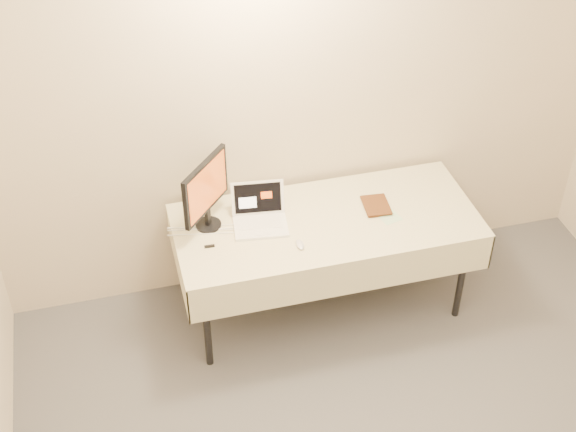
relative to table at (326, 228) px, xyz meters
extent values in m
cube|color=beige|center=(0.00, 0.45, 0.67)|extent=(4.00, 0.10, 2.70)
cylinder|color=black|center=(-0.82, -0.30, -0.33)|extent=(0.04, 0.04, 0.69)
cylinder|color=black|center=(0.82, -0.30, -0.33)|extent=(0.04, 0.04, 0.69)
cylinder|color=black|center=(-0.82, 0.29, -0.33)|extent=(0.04, 0.04, 0.69)
cylinder|color=black|center=(0.82, 0.29, -0.33)|extent=(0.04, 0.04, 0.69)
cube|color=gray|center=(0.00, 0.00, 0.03)|extent=(1.80, 0.75, 0.04)
cube|color=beige|center=(0.00, 0.00, 0.06)|extent=(1.86, 0.81, 0.01)
cube|color=beige|center=(0.00, -0.40, -0.07)|extent=(1.86, 0.01, 0.25)
cube|color=beige|center=(0.00, 0.40, -0.07)|extent=(1.86, 0.01, 0.25)
cube|color=beige|center=(-0.93, 0.00, -0.07)|extent=(0.01, 0.81, 0.25)
cube|color=beige|center=(0.93, 0.00, -0.07)|extent=(0.01, 0.81, 0.25)
cube|color=white|center=(-0.41, 0.03, 0.07)|extent=(0.35, 0.26, 0.02)
cube|color=white|center=(-0.39, 0.18, 0.18)|extent=(0.33, 0.13, 0.20)
cube|color=black|center=(-0.39, 0.18, 0.18)|extent=(0.29, 0.10, 0.17)
cylinder|color=black|center=(-0.71, 0.13, 0.07)|extent=(0.22, 0.22, 0.01)
cube|color=black|center=(-0.71, 0.13, 0.13)|extent=(0.04, 0.04, 0.11)
cube|color=black|center=(-0.71, 0.13, 0.35)|extent=(0.31, 0.36, 0.34)
cube|color=#C95117|center=(-0.71, 0.13, 0.35)|extent=(0.27, 0.30, 0.29)
imported|color=brown|center=(0.26, 0.05, 0.17)|extent=(0.16, 0.03, 0.21)
cube|color=black|center=(-0.34, 0.23, 0.09)|extent=(0.13, 0.06, 0.05)
cube|color=#FF200C|center=(-0.34, 0.20, 0.09)|extent=(0.09, 0.01, 0.02)
ellipsoid|color=silver|center=(-0.22, -0.20, 0.07)|extent=(0.05, 0.09, 0.02)
cube|color=#AFD5A9|center=(0.36, 0.02, 0.06)|extent=(0.19, 0.32, 0.00)
cube|color=black|center=(-0.74, -0.07, 0.07)|extent=(0.06, 0.02, 0.01)
camera|label=1|loc=(-1.20, -3.63, 3.12)|focal=50.00mm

